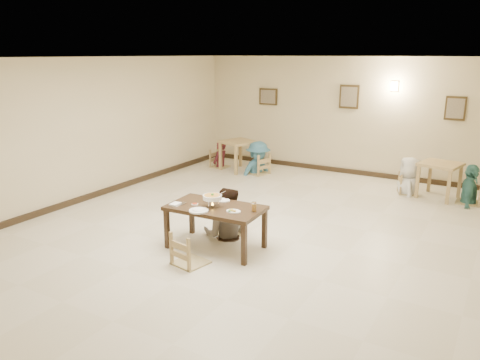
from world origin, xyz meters
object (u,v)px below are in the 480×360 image
Objects in this scene: chair_near at (190,233)px; bg_chair_lr at (258,154)px; bg_chair_rr at (471,180)px; curry_warmer at (212,197)px; drink_glass at (254,207)px; chair_far at (231,210)px; bg_diner_a at (220,140)px; bg_diner_d at (473,164)px; main_diner at (226,188)px; bg_chair_rl at (409,175)px; bg_diner_b at (258,141)px; main_table at (216,211)px; bg_table_left at (238,146)px; bg_chair_ll at (220,151)px; bg_diner_c at (411,157)px; bg_table_right at (440,169)px.

chair_near is 0.93× the size of bg_chair_lr.
bg_chair_rr is (5.03, 0.05, -0.02)m from bg_chair_lr.
curry_warmer is 2.29× the size of drink_glass.
curry_warmer reaches higher than chair_far.
bg_diner_d is (6.28, -0.06, 0.07)m from bg_diner_a.
main_diner is 1.97× the size of bg_chair_rl.
curry_warmer is 5.62m from bg_diner_a.
curry_warmer is 4.97m from bg_diner_b.
main_table is at bearing -79.62° from chair_near.
bg_diner_d is at bearing -0.03° from bg_table_left.
bg_diner_a is (-0.00, 0.00, 0.30)m from bg_chair_ll.
bg_chair_rl is (1.42, 4.67, -0.34)m from drink_glass.
curry_warmer is (-0.02, -0.05, 0.24)m from main_table.
curry_warmer reaches higher than chair_near.
bg_chair_lr is at bearing 72.03° from bg_chair_rl.
bg_chair_rr is at bearing 59.76° from drink_glass.
bg_chair_rl is 0.57× the size of bg_diner_a.
bg_table_left is at bearing -77.05° from bg_chair_lr.
bg_diner_d reaches higher than bg_diner_c.
main_diner reaches higher than bg_chair_ll.
bg_chair_lr is (-1.69, 4.68, -0.35)m from curry_warmer.
main_diner reaches higher than drink_glass.
bg_chair_lr is 1.20× the size of bg_chair_rl.
bg_diner_c is (-1.25, 0.09, 0.34)m from bg_chair_rr.
main_diner is 4.79m from bg_chair_rl.
bg_table_right is at bearing -87.66° from bg_chair_ll.
bg_chair_ll is 0.56× the size of bg_diner_d.
curry_warmer is 0.69m from drink_glass.
bg_diner_d reaches higher than bg_table_right.
bg_diner_d is (3.42, 4.03, 0.40)m from chair_far.
chair_near is 5.83m from bg_chair_rl.
chair_far is at bearing 132.20° from bg_chair_rl.
drink_glass is at bearing -30.24° from bg_chair_rr.
bg_chair_lr is at bearing 84.09° from bg_diner_a.
bg_chair_rr is (2.67, 4.58, -0.28)m from drink_glass.
bg_diner_c reaches higher than bg_chair_rr.
main_table is 0.67m from drink_glass.
bg_diner_b is (-1.69, 4.68, -0.01)m from curry_warmer.
bg_diner_a is at bearing -107.09° from bg_diner_c.
curry_warmer is 0.22× the size of bg_diner_a.
bg_diner_a is (-2.96, 5.43, 0.28)m from chair_near.
bg_table_left is (-2.98, 4.59, -0.11)m from drink_glass.
bg_chair_rr is at bearing -7.27° from bg_table_right.
bg_diner_d is (3.33, 5.37, 0.35)m from chair_near.
bg_diner_c is (3.78, 0.13, 0.32)m from bg_chair_lr.
drink_glass is at bearing 44.97° from bg_chair_lr.
chair_near is 6.19m from bg_diner_a.
chair_near is 1.04× the size of bg_table_right.
bg_diner_a is at bearing -77.56° from bg_chair_lr.
drink_glass is 5.31m from bg_chair_rr.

